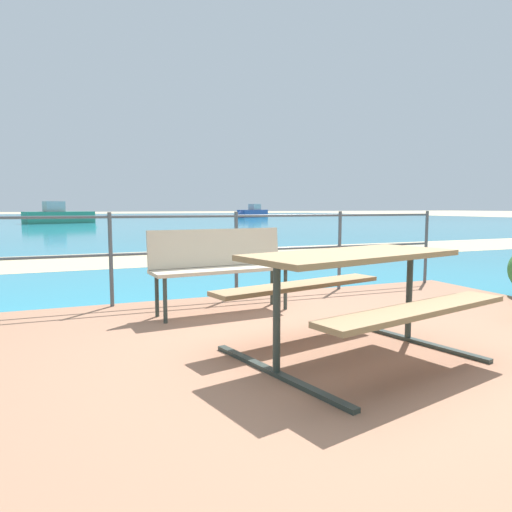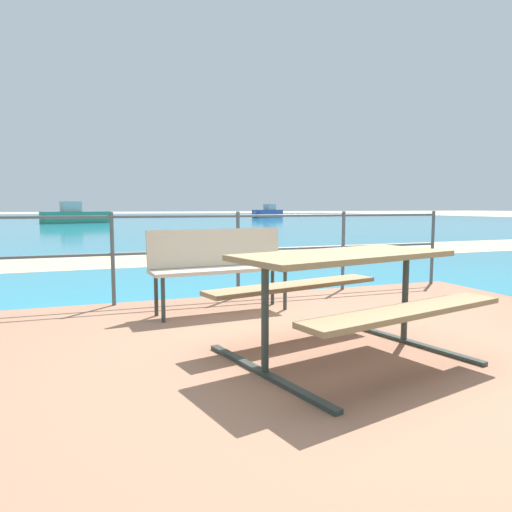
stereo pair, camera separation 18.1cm
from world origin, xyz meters
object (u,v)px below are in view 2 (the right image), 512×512
Objects in this scene: boat_mid at (267,213)px; picnic_table at (343,279)px; park_bench at (220,261)px; boat_near at (77,216)px.

picnic_table is at bearing 35.01° from boat_mid.
boat_mid reaches higher than picnic_table.
boat_mid reaches higher than park_bench.
park_bench is 0.29× the size of boat_near.
park_bench is at bearing -106.99° from boat_near.
picnic_table is 0.40× the size of boat_mid.
park_bench is 31.44m from boat_near.
park_bench is 0.32× the size of boat_mid.
picnic_table is 48.79m from boat_mid.
boat_near is at bearing -1.98° from boat_mid.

